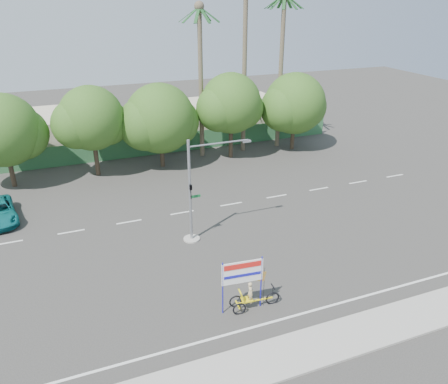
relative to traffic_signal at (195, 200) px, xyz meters
name	(u,v)px	position (x,y,z in m)	size (l,w,h in m)	color
ground	(250,263)	(2.20, -3.98, -2.92)	(120.00, 120.00, 0.00)	#33302D
sidewalk_near	(316,347)	(2.20, -11.48, -2.86)	(50.00, 2.40, 0.12)	gray
fence	(164,144)	(2.20, 17.52, -1.92)	(38.00, 0.08, 2.00)	#336B3D
building_left	(57,133)	(-7.80, 22.02, -0.92)	(12.00, 8.00, 4.00)	beige
building_right	(221,118)	(10.20, 22.02, -1.12)	(14.00, 8.00, 3.60)	beige
tree_far_left	(2,133)	(-11.85, 14.02, 1.84)	(7.14, 6.00, 7.96)	#473828
tree_left	(91,121)	(-4.85, 14.02, 2.14)	(6.66, 5.60, 8.07)	#473828
tree_center	(159,121)	(1.14, 14.02, 1.55)	(7.62, 6.40, 7.85)	#473828
tree_right	(231,106)	(8.15, 14.02, 2.32)	(6.90, 5.80, 8.36)	#473828
tree_far_right	(294,105)	(15.15, 14.02, 1.73)	(7.38, 6.20, 7.94)	#473828
palm_tall	(245,46)	(10.20, 15.52, 7.55)	(3.73, 3.79, 17.45)	#70604C
palm_mid	(282,55)	(14.20, 15.52, 6.48)	(3.73, 3.79, 15.45)	#70604C
palm_short	(200,66)	(5.70, 15.52, 5.94)	(3.73, 3.79, 14.45)	#70604C
traffic_signal	(195,200)	(0.00, 0.00, 0.00)	(4.72, 1.10, 7.00)	gray
trike_billboard	(248,289)	(0.32, -7.76, -1.66)	(3.18, 0.84, 3.13)	black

